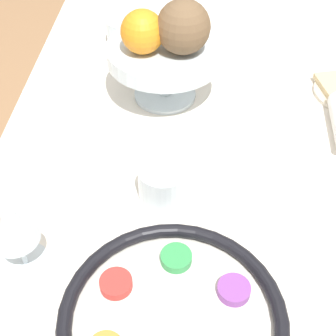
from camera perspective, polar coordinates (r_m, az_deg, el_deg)
The scene contains 8 objects.
dining_table at distance 1.11m, azimuth 6.12°, elevation -15.70°, with size 1.49×0.86×0.78m.
seder_plate at distance 0.63m, azimuth 0.59°, elevation -17.95°, with size 0.29×0.29×0.03m.
wine_glass at distance 0.65m, azimuth -18.51°, elevation -6.70°, with size 0.07×0.07×0.13m.
fruit_stand at distance 0.91m, azimuth -0.39°, elevation 13.39°, with size 0.22×0.22×0.12m.
orange_fruit at distance 0.86m, azimuth -3.14°, elevation 16.25°, with size 0.08×0.08×0.08m.
coconut at distance 0.86m, azimuth 1.88°, elevation 16.81°, with size 0.10×0.10×0.10m.
cup_near at distance 1.12m, azimuth -5.40°, elevation 16.18°, with size 0.08×0.08×0.06m.
cup_mid at distance 0.74m, azimuth -0.61°, elevation -1.81°, with size 0.08×0.08×0.06m.
Camera 1 is at (-0.54, 0.08, 1.35)m, focal length 50.00 mm.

